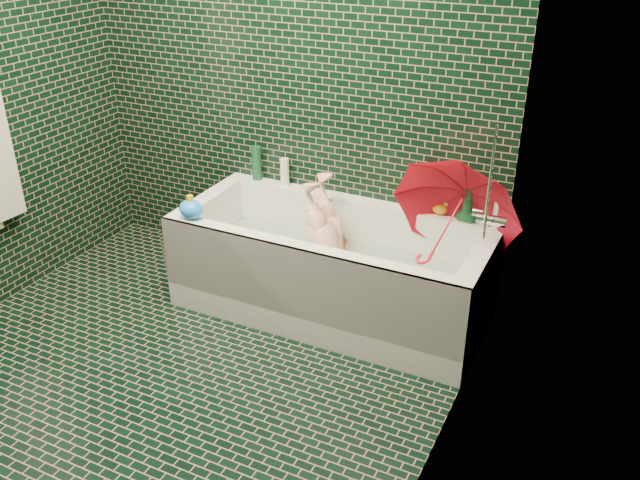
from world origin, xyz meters
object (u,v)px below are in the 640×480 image
at_px(child, 331,256).
at_px(rubber_duck, 441,208).
at_px(bathtub, 331,277).
at_px(bath_toy, 191,209).
at_px(umbrella, 448,224).

relative_size(child, rubber_duck, 8.07).
height_order(bathtub, bath_toy, bath_toy).
bearing_deg(rubber_duck, child, -175.69).
bearing_deg(rubber_duck, umbrella, -91.06).
bearing_deg(rubber_duck, bath_toy, -176.11).
bearing_deg(rubber_duck, bathtub, -168.94).
height_order(umbrella, rubber_duck, umbrella).
relative_size(rubber_duck, bath_toy, 0.75).
bearing_deg(bath_toy, umbrella, 24.75).
bearing_deg(bath_toy, bathtub, 31.22).
height_order(child, umbrella, umbrella).
relative_size(child, bath_toy, 6.04).
bearing_deg(child, umbrella, 96.34).
xyz_separation_m(bathtub, bath_toy, (-0.70, -0.29, 0.40)).
bearing_deg(umbrella, bath_toy, -152.28).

